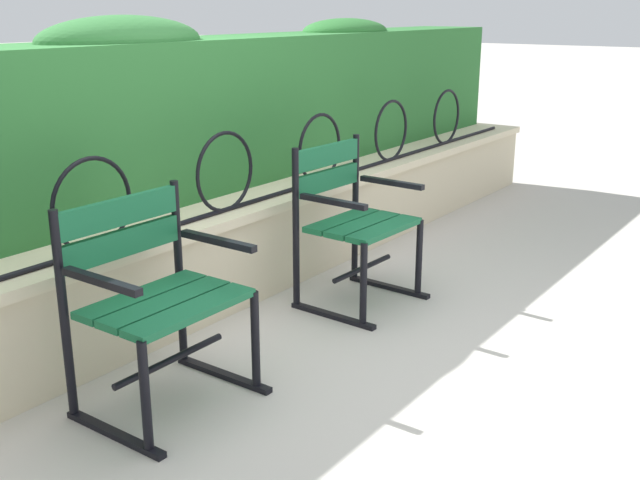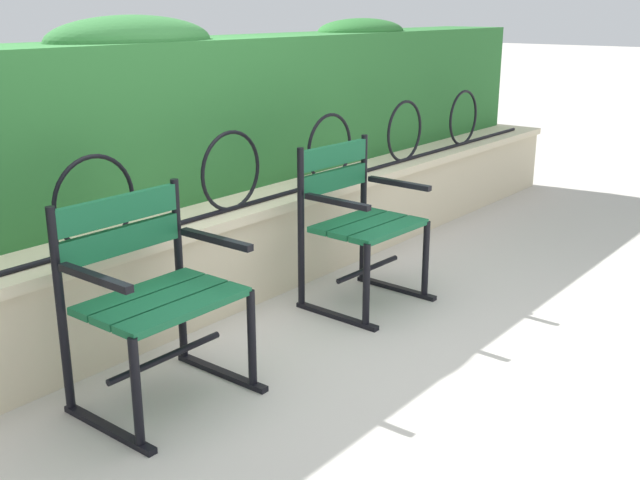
% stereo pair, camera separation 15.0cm
% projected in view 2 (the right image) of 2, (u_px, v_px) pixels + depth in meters
% --- Properties ---
extents(ground_plane, '(60.00, 60.00, 0.00)m').
position_uv_depth(ground_plane, '(340.00, 360.00, 3.47)').
color(ground_plane, '#BCB7AD').
extents(stone_wall, '(7.80, 0.41, 0.52)m').
position_uv_depth(stone_wall, '(197.00, 264.00, 3.94)').
color(stone_wall, beige).
rests_on(stone_wall, ground).
extents(iron_arch_fence, '(7.25, 0.02, 0.42)m').
position_uv_depth(iron_arch_fence, '(174.00, 189.00, 3.63)').
color(iron_arch_fence, black).
rests_on(iron_arch_fence, stone_wall).
extents(hedge_row, '(7.64, 0.56, 0.98)m').
position_uv_depth(hedge_row, '(130.00, 118.00, 4.00)').
color(hedge_row, '#2D7033').
rests_on(hedge_row, stone_wall).
extents(park_chair_left, '(0.64, 0.52, 0.84)m').
position_uv_depth(park_chair_left, '(150.00, 291.00, 3.01)').
color(park_chair_left, '#19663D').
rests_on(park_chair_left, ground).
extents(park_chair_right, '(0.59, 0.54, 0.86)m').
position_uv_depth(park_chair_right, '(357.00, 219.00, 4.04)').
color(park_chair_right, '#19663D').
rests_on(park_chair_right, ground).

